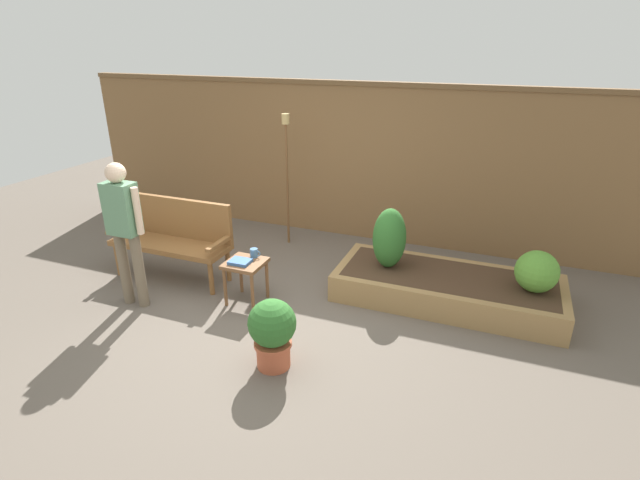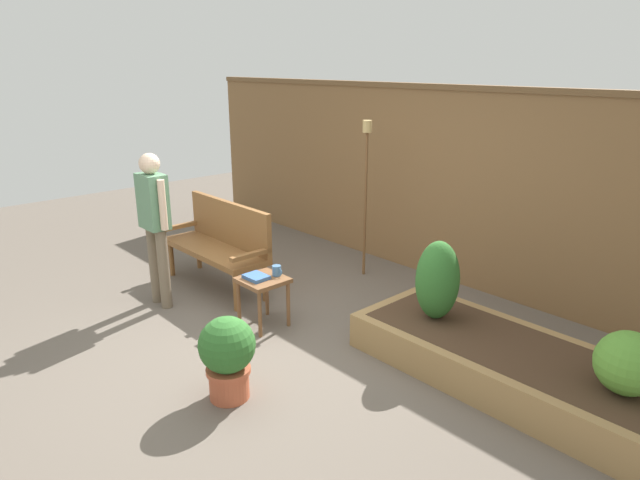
% 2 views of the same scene
% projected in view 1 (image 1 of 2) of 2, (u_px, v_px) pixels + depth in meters
% --- Properties ---
extents(ground_plane, '(14.00, 14.00, 0.00)m').
position_uv_depth(ground_plane, '(264.00, 322.00, 4.91)').
color(ground_plane, '#60564C').
extents(fence_back, '(8.40, 0.14, 2.16)m').
position_uv_depth(fence_back, '(348.00, 161.00, 6.72)').
color(fence_back, brown).
rests_on(fence_back, ground_plane).
extents(garden_bench, '(1.44, 0.48, 0.94)m').
position_uv_depth(garden_bench, '(174.00, 233.00, 5.70)').
color(garden_bench, brown).
rests_on(garden_bench, ground_plane).
extents(side_table, '(0.40, 0.40, 0.48)m').
position_uv_depth(side_table, '(245.00, 269.00, 5.15)').
color(side_table, brown).
rests_on(side_table, ground_plane).
extents(cup_on_table, '(0.12, 0.08, 0.10)m').
position_uv_depth(cup_on_table, '(254.00, 253.00, 5.20)').
color(cup_on_table, teal).
rests_on(cup_on_table, side_table).
extents(book_on_table, '(0.22, 0.18, 0.03)m').
position_uv_depth(book_on_table, '(240.00, 262.00, 5.07)').
color(book_on_table, '#38609E').
rests_on(book_on_table, side_table).
extents(potted_boxwood, '(0.42, 0.42, 0.64)m').
position_uv_depth(potted_boxwood, '(272.00, 330.00, 4.12)').
color(potted_boxwood, '#B75638').
rests_on(potted_boxwood, ground_plane).
extents(raised_planter_bed, '(2.40, 1.00, 0.30)m').
position_uv_depth(raised_planter_bed, '(447.00, 288.00, 5.26)').
color(raised_planter_bed, '#997547').
rests_on(raised_planter_bed, ground_plane).
extents(shrub_near_bench, '(0.37, 0.37, 0.68)m').
position_uv_depth(shrub_near_bench, '(389.00, 238.00, 5.29)').
color(shrub_near_bench, brown).
rests_on(shrub_near_bench, raised_planter_bed).
extents(shrub_far_corner, '(0.43, 0.43, 0.43)m').
position_uv_depth(shrub_far_corner, '(537.00, 271.00, 4.82)').
color(shrub_far_corner, brown).
rests_on(shrub_far_corner, raised_planter_bed).
extents(tiki_torch, '(0.10, 0.10, 1.78)m').
position_uv_depth(tiki_torch, '(287.00, 158.00, 6.35)').
color(tiki_torch, brown).
rests_on(tiki_torch, ground_plane).
extents(person_by_bench, '(0.47, 0.20, 1.56)m').
position_uv_depth(person_by_bench, '(124.00, 223.00, 4.90)').
color(person_by_bench, '#70604C').
rests_on(person_by_bench, ground_plane).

